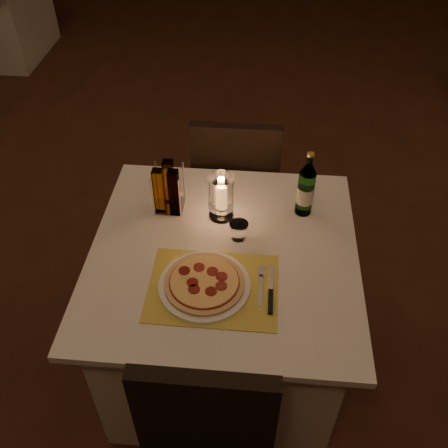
# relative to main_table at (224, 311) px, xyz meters

# --- Properties ---
(floor) EXTENTS (8.00, 10.00, 0.02)m
(floor) POSITION_rel_main_table_xyz_m (-0.10, 0.53, -0.38)
(floor) COLOR #412014
(floor) RESTS_ON ground
(main_table) EXTENTS (1.00, 1.00, 0.74)m
(main_table) POSITION_rel_main_table_xyz_m (0.00, 0.00, 0.00)
(main_table) COLOR silver
(main_table) RESTS_ON ground
(chair_far) EXTENTS (0.42, 0.42, 0.90)m
(chair_far) POSITION_rel_main_table_xyz_m (0.00, 0.71, 0.18)
(chair_far) COLOR black
(chair_far) RESTS_ON ground
(placemat) EXTENTS (0.45, 0.34, 0.00)m
(placemat) POSITION_rel_main_table_xyz_m (-0.02, -0.18, 0.37)
(placemat) COLOR gold
(placemat) RESTS_ON main_table
(plate) EXTENTS (0.32, 0.32, 0.01)m
(plate) POSITION_rel_main_table_xyz_m (-0.05, -0.18, 0.38)
(plate) COLOR white
(plate) RESTS_ON placemat
(pizza) EXTENTS (0.28, 0.28, 0.02)m
(pizza) POSITION_rel_main_table_xyz_m (-0.05, -0.18, 0.39)
(pizza) COLOR #D8B77F
(pizza) RESTS_ON plate
(fork) EXTENTS (0.02, 0.18, 0.00)m
(fork) POSITION_rel_main_table_xyz_m (0.14, -0.15, 0.37)
(fork) COLOR silver
(fork) RESTS_ON placemat
(knife) EXTENTS (0.02, 0.22, 0.01)m
(knife) POSITION_rel_main_table_xyz_m (0.18, -0.21, 0.37)
(knife) COLOR black
(knife) RESTS_ON placemat
(tumbler) EXTENTS (0.07, 0.07, 0.07)m
(tumbler) POSITION_rel_main_table_xyz_m (0.05, 0.08, 0.40)
(tumbler) COLOR white
(tumbler) RESTS_ON main_table
(water_bottle) EXTENTS (0.07, 0.07, 0.29)m
(water_bottle) POSITION_rel_main_table_xyz_m (0.30, 0.25, 0.48)
(water_bottle) COLOR #5D9D55
(water_bottle) RESTS_ON main_table
(hurricane_candle) EXTENTS (0.10, 0.10, 0.20)m
(hurricane_candle) POSITION_rel_main_table_xyz_m (-0.03, 0.19, 0.48)
(hurricane_candle) COLOR white
(hurricane_candle) RESTS_ON main_table
(cruet_caddy) EXTENTS (0.12, 0.12, 0.21)m
(cruet_caddy) POSITION_rel_main_table_xyz_m (-0.24, 0.22, 0.46)
(cruet_caddy) COLOR white
(cruet_caddy) RESTS_ON main_table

